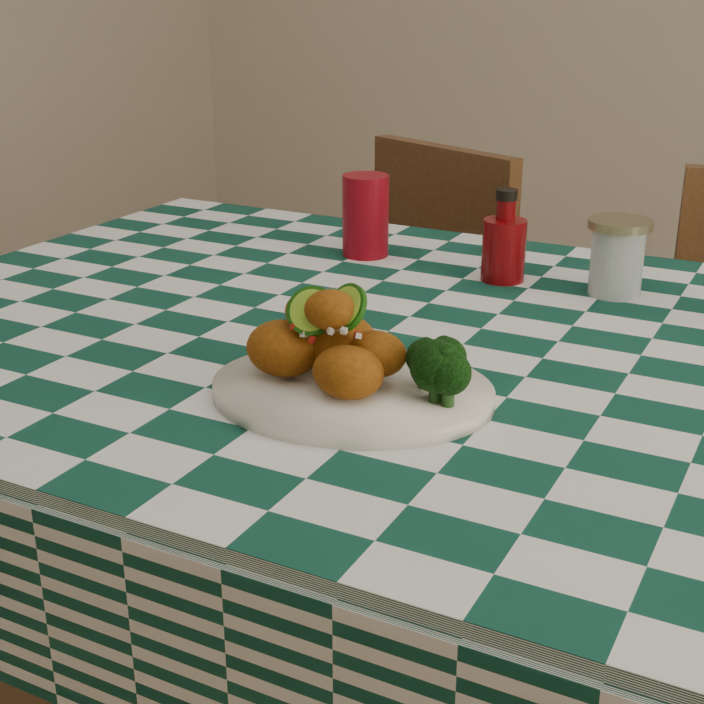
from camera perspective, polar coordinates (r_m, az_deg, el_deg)
The scene contains 8 objects.
dining_table at distance 1.41m, azimuth 5.79°, elevation -14.60°, with size 1.66×1.06×0.79m, color #0E3E30, non-canonical shape.
plate at distance 1.06m, azimuth 0.00°, elevation -2.32°, with size 0.31×0.24×0.02m, color white, non-canonical shape.
fried_chicken_pile at distance 1.05m, azimuth -0.97°, elevation 0.91°, with size 0.16×0.12×0.10m, color #8C4B0D, non-canonical shape.
broccoli_side at distance 1.02m, azimuth 4.83°, elevation -0.85°, with size 0.09×0.09×0.07m, color black, non-canonical shape.
red_tumbler at distance 1.59m, azimuth 0.80°, elevation 7.94°, with size 0.07×0.07×0.13m, color maroon.
ketchup_bottle at distance 1.47m, azimuth 8.87°, elevation 6.72°, with size 0.07×0.07×0.14m, color #690508, non-canonical shape.
mason_jar at distance 1.44m, azimuth 15.17°, elevation 5.33°, with size 0.09×0.09×0.11m, color #B2BCBA, non-canonical shape.
wooden_chair_left at distance 2.11m, azimuth 1.52°, elevation -0.49°, with size 0.40×0.42×0.88m, color #472814, non-canonical shape.
Camera 1 is at (0.40, -1.07, 1.22)m, focal length 50.00 mm.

